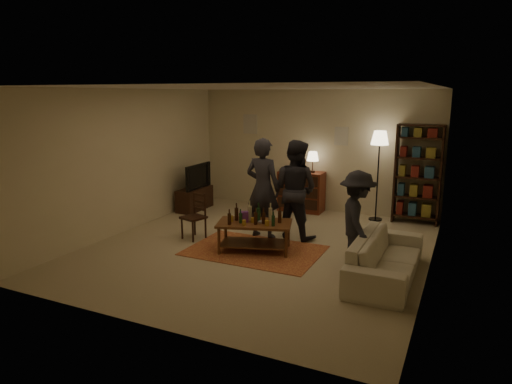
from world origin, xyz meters
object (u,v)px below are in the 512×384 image
Objects in this scene: person_left at (263,188)px; person_by_sofa at (357,219)px; tv_stand at (195,193)px; dining_chair at (196,214)px; bookshelf at (418,173)px; person_right at (295,189)px; floor_lamp at (380,144)px; dresser at (301,190)px; sofa at (386,257)px; coffee_table at (254,226)px.

person_by_sofa is at bearing 163.78° from person_left.
tv_stand is at bearing -23.61° from person_left.
dining_chair is 0.82× the size of tv_stand.
dining_chair is 2.99m from person_by_sofa.
person_right is (-1.90, -1.95, -0.13)m from bookshelf.
floor_lamp is 2.74m from person_left.
person_right is at bearing 31.21° from person_by_sofa.
dresser is 2.50m from bookshelf.
person_right reaches higher than dining_chair.
tv_stand is 5.14m from sofa.
person_right is (2.79, -0.97, 0.52)m from tv_stand.
person_left is at bearing 67.46° from sofa.
dining_chair is 1.32m from person_left.
bookshelf is at bearing -133.49° from person_left.
coffee_table is 1.73m from person_by_sofa.
dresser is at bearing 10.07° from person_by_sofa.
dresser is 2.00m from person_right.
coffee_table is 3.39m from floor_lamp.
tv_stand is at bearing -167.79° from floor_lamp.
floor_lamp is 2.91m from person_by_sofa.
bookshelf is 2.97m from person_by_sofa.
dresser is 3.42m from person_by_sofa.
floor_lamp reaches higher than tv_stand.
person_right is (0.53, 0.24, -0.02)m from person_left.
sofa is (2.20, -0.23, -0.13)m from coffee_table.
dining_chair is at bearing 171.95° from coffee_table.
person_right is at bearing 43.81° from dining_chair.
floor_lamp is at bearing -2.17° from dresser.
person_by_sofa reaches higher than dining_chair.
person_by_sofa is at bearing -85.55° from floor_lamp.
bookshelf reaches higher than dresser.
coffee_table is 1.29× the size of tv_stand.
person_by_sofa is (1.36, -0.96, -0.16)m from person_right.
floor_lamp is at bearing -19.17° from person_by_sofa.
dining_chair is at bearing -136.24° from floor_lamp.
dresser reaches higher than dining_chair.
person_right is 1.21× the size of person_by_sofa.
dresser is 2.17m from person_left.
person_right reaches higher than sofa.
person_left is at bearing 35.02° from person_right.
person_left reaches higher than person_right.
person_by_sofa is at bearing -56.32° from dresser.
coffee_table is 0.74× the size of person_left.
dining_chair is at bearing 32.81° from person_left.
person_by_sofa is (1.70, 0.04, 0.31)m from coffee_table.
sofa is (2.39, -3.11, -0.17)m from dresser.
person_by_sofa is (-0.55, -2.91, -0.29)m from bookshelf.
person_by_sofa is (1.89, -0.72, -0.18)m from person_left.
floor_lamp reaches higher than person_left.
tv_stand is at bearing -157.93° from dresser.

